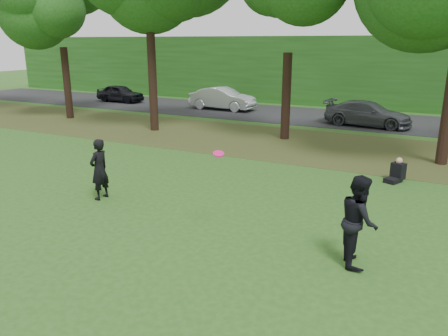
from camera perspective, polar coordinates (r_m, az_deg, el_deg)
name	(u,v)px	position (r m, az deg, el deg)	size (l,w,h in m)	color
ground	(192,294)	(8.68, -4.15, -16.05)	(120.00, 120.00, 0.00)	#265019
leaf_litter	(342,149)	(20.18, 15.13, 2.42)	(60.00, 7.00, 0.01)	#443018
street	(371,121)	(27.91, 18.64, 5.87)	(70.00, 7.00, 0.02)	black
far_hedge	(388,73)	(33.55, 20.63, 11.60)	(70.00, 3.00, 5.00)	#1F4C15
player_left	(99,169)	(13.62, -15.98, -0.18)	(0.68, 0.44, 1.86)	black
player_right	(359,221)	(9.70, 17.19, -6.57)	(0.96, 0.75, 1.98)	black
parked_cars	(397,112)	(26.80, 21.63, 6.77)	(41.46, 4.10, 1.54)	black
frisbee	(218,154)	(10.31, -0.73, 1.88)	(0.28, 0.27, 0.14)	#E81370
seated_person	(397,173)	(16.04, 21.63, -0.56)	(0.67, 0.83, 0.83)	black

